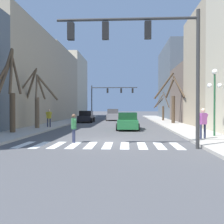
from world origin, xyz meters
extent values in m
plane|color=#4C4C4F|center=(0.00, 0.00, 0.00)|extent=(240.00, 240.00, 0.00)
cube|color=#ADA89E|center=(6.60, 0.00, 0.07)|extent=(2.97, 90.00, 0.15)
cube|color=tan|center=(-11.09, 13.07, 5.54)|extent=(6.00, 14.30, 11.09)
cube|color=tan|center=(-11.09, 27.66, 5.64)|extent=(6.00, 14.88, 11.28)
cube|color=#BCB299|center=(-11.09, 41.53, 6.56)|extent=(6.00, 12.85, 13.12)
cube|color=tan|center=(11.09, 11.74, 5.78)|extent=(6.00, 8.66, 11.56)
cube|color=#66564C|center=(11.09, 20.80, 3.77)|extent=(6.00, 9.46, 7.54)
cube|color=#515B66|center=(11.09, 33.13, 6.44)|extent=(6.00, 15.21, 12.88)
cube|color=white|center=(-4.05, -1.44, 0.00)|extent=(0.45, 2.60, 0.01)
cube|color=white|center=(-3.15, -1.44, 0.00)|extent=(0.45, 2.60, 0.01)
cube|color=white|center=(-2.25, -1.44, 0.00)|extent=(0.45, 2.60, 0.01)
cube|color=white|center=(-1.35, -1.44, 0.00)|extent=(0.45, 2.60, 0.01)
cube|color=white|center=(-0.45, -1.44, 0.00)|extent=(0.45, 2.60, 0.01)
cube|color=white|center=(0.45, -1.44, 0.00)|extent=(0.45, 2.60, 0.01)
cube|color=white|center=(1.35, -1.44, 0.00)|extent=(0.45, 2.60, 0.01)
cube|color=white|center=(2.25, -1.44, 0.00)|extent=(0.45, 2.60, 0.01)
cube|color=white|center=(3.15, -1.44, 0.00)|extent=(0.45, 2.60, 0.01)
cube|color=white|center=(4.05, -1.44, 0.00)|extent=(0.45, 2.60, 0.01)
cylinder|color=#2D2D2D|center=(4.86, -2.31, 3.34)|extent=(0.18, 0.18, 6.69)
cylinder|color=#2D2D2D|center=(1.44, -2.31, 6.29)|extent=(6.85, 0.14, 0.14)
cube|color=black|center=(2.47, -2.31, 5.74)|extent=(0.32, 0.28, 0.84)
cube|color=black|center=(0.41, -2.31, 5.74)|extent=(0.32, 0.28, 0.84)
cube|color=black|center=(-1.30, -2.31, 5.74)|extent=(0.32, 0.28, 0.84)
cylinder|color=#2D2D2D|center=(-4.86, 31.92, 2.99)|extent=(0.18, 0.18, 5.98)
cylinder|color=#2D2D2D|center=(-0.77, 31.92, 5.58)|extent=(8.18, 0.14, 0.14)
cube|color=black|center=(-2.00, 31.92, 5.03)|extent=(0.32, 0.28, 0.84)
cube|color=black|center=(0.46, 31.92, 5.03)|extent=(0.32, 0.28, 0.84)
cube|color=black|center=(2.50, 31.92, 5.03)|extent=(0.32, 0.28, 0.84)
cylinder|color=#1E4C2D|center=(7.14, 2.20, 2.14)|extent=(0.12, 0.12, 3.98)
sphere|color=white|center=(7.14, 2.20, 4.31)|extent=(0.36, 0.36, 0.36)
sphere|color=white|center=(6.82, 2.20, 3.41)|extent=(0.31, 0.31, 0.31)
sphere|color=white|center=(7.46, 2.20, 3.41)|extent=(0.31, 0.31, 0.31)
cube|color=#236B38|center=(1.54, 8.70, 0.55)|extent=(1.75, 4.90, 0.76)
cube|color=#133A1E|center=(1.54, 8.70, 1.24)|extent=(1.61, 2.55, 0.62)
cylinder|color=black|center=(0.64, 10.22, 0.32)|extent=(0.22, 0.64, 0.64)
cylinder|color=black|center=(2.43, 10.22, 0.32)|extent=(0.22, 0.64, 0.64)
cylinder|color=black|center=(0.64, 7.18, 0.32)|extent=(0.22, 0.64, 0.64)
cylinder|color=black|center=(2.43, 7.18, 0.32)|extent=(0.22, 0.64, 0.64)
cube|color=black|center=(-4.00, 19.89, 0.56)|extent=(1.73, 4.16, 0.76)
cube|color=black|center=(-4.00, 19.89, 1.25)|extent=(1.60, 2.16, 0.62)
cylinder|color=black|center=(-4.88, 21.18, 0.32)|extent=(0.22, 0.64, 0.64)
cylinder|color=black|center=(-3.11, 21.18, 0.32)|extent=(0.22, 0.64, 0.64)
cylinder|color=black|center=(-4.88, 18.60, 0.32)|extent=(0.22, 0.64, 0.64)
cylinder|color=black|center=(-3.11, 18.60, 0.32)|extent=(0.22, 0.64, 0.64)
cube|color=gray|center=(-0.66, 25.40, 0.62)|extent=(1.74, 4.74, 0.88)
cube|color=#464648|center=(-0.66, 25.40, 1.42)|extent=(1.60, 2.47, 0.72)
cylinder|color=black|center=(0.23, 23.93, 0.32)|extent=(0.22, 0.64, 0.64)
cylinder|color=black|center=(-1.54, 23.93, 0.32)|extent=(0.22, 0.64, 0.64)
cylinder|color=black|center=(0.23, 26.87, 0.32)|extent=(0.22, 0.64, 0.64)
cylinder|color=black|center=(-1.54, 26.87, 0.32)|extent=(0.22, 0.64, 0.64)
cylinder|color=#282D47|center=(6.06, 0.62, 0.58)|extent=(0.13, 0.13, 0.85)
cylinder|color=#282D47|center=(5.79, 0.47, 0.58)|extent=(0.13, 0.13, 0.85)
cube|color=#9E4C93|center=(5.93, 0.54, 1.34)|extent=(0.48, 0.40, 0.67)
sphere|color=beige|center=(5.93, 0.54, 1.83)|extent=(0.24, 0.24, 0.24)
cylinder|color=#9E4C93|center=(6.14, 0.65, 1.29)|extent=(0.30, 0.22, 0.65)
cylinder|color=#9E4C93|center=(5.71, 0.43, 1.29)|extent=(0.30, 0.22, 0.65)
cylinder|color=#282D47|center=(-1.60, -0.36, 0.39)|extent=(0.12, 0.12, 0.77)
cylinder|color=#282D47|center=(-1.49, -0.62, 0.39)|extent=(0.12, 0.12, 0.77)
cube|color=#337542|center=(-1.54, -0.49, 1.08)|extent=(0.35, 0.43, 0.61)
sphere|color=brown|center=(-1.54, -0.49, 1.53)|extent=(0.22, 0.22, 0.22)
cylinder|color=#337542|center=(-1.63, -0.29, 1.04)|extent=(0.19, 0.28, 0.59)
cylinder|color=#337542|center=(-1.45, -0.69, 1.04)|extent=(0.19, 0.28, 0.59)
cylinder|color=#282D47|center=(-6.02, 9.21, 0.56)|extent=(0.12, 0.12, 0.81)
cylinder|color=#282D47|center=(-5.74, 9.10, 0.56)|extent=(0.12, 0.12, 0.81)
cube|color=gold|center=(-5.88, 9.15, 1.28)|extent=(0.45, 0.35, 0.64)
sphere|color=beige|center=(-5.88, 9.15, 1.75)|extent=(0.23, 0.23, 0.23)
cylinder|color=gold|center=(-6.09, 9.24, 1.24)|extent=(0.29, 0.18, 0.62)
cylinder|color=gold|center=(-5.67, 9.07, 1.24)|extent=(0.29, 0.18, 0.62)
cylinder|color=brown|center=(-7.05, 3.92, 1.61)|extent=(0.41, 0.41, 2.92)
cylinder|color=brown|center=(-7.11, 2.99, 4.65)|extent=(0.32, 2.03, 3.46)
cylinder|color=brown|center=(-7.19, 2.70, 4.39)|extent=(0.43, 2.59, 2.93)
cylinder|color=brown|center=(-6.51, 3.39, 4.32)|extent=(1.21, 1.23, 2.80)
cylinder|color=brown|center=(-6.76, 3.10, 4.59)|extent=(0.74, 1.81, 3.43)
cylinder|color=brown|center=(-7.04, 2.89, 4.42)|extent=(0.21, 2.20, 2.84)
cylinder|color=brown|center=(-6.65, 8.14, 1.53)|extent=(0.40, 0.40, 2.76)
cylinder|color=brown|center=(-6.41, 8.54, 3.81)|extent=(0.65, 0.98, 2.16)
cylinder|color=brown|center=(-6.56, 7.73, 3.83)|extent=(0.34, 0.97, 2.30)
cylinder|color=brown|center=(-7.51, 8.95, 4.02)|extent=(1.80, 1.88, 2.93)
cylinder|color=brown|center=(-7.86, 8.38, 4.06)|extent=(2.53, 0.67, 3.05)
cylinder|color=brown|center=(-5.85, 8.68, 3.79)|extent=(1.73, 1.33, 2.34)
cylinder|color=#473828|center=(6.70, 22.92, 1.17)|extent=(0.29, 0.29, 2.03)
cylinder|color=#473828|center=(6.16, 22.95, 2.71)|extent=(1.19, 0.20, 1.36)
cylinder|color=#473828|center=(7.05, 22.39, 3.09)|extent=(0.80, 1.18, 2.31)
cylinder|color=#473828|center=(6.03, 22.81, 2.88)|extent=(1.44, 0.36, 2.00)
cylinder|color=#473828|center=(6.95, 16.20, 1.75)|extent=(0.40, 0.40, 3.20)
cylinder|color=#473828|center=(7.43, 15.25, 4.33)|extent=(1.04, 2.08, 2.53)
cylinder|color=#473828|center=(5.87, 16.52, 4.57)|extent=(2.34, 0.90, 3.20)
cylinder|color=#473828|center=(6.58, 16.57, 4.24)|extent=(0.94, 0.97, 2.21)
cylinder|color=#473828|center=(7.52, 15.91, 4.41)|extent=(1.31, 0.78, 2.70)
camera|label=1|loc=(1.44, -15.11, 1.99)|focal=42.00mm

